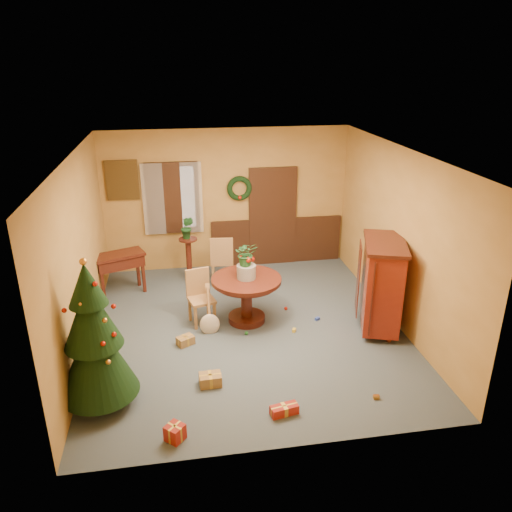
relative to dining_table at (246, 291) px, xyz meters
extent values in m
plane|color=#34444C|center=(-0.03, -0.26, -0.56)|extent=(5.50, 5.50, 0.00)
plane|color=silver|center=(-0.03, -0.26, 2.34)|extent=(5.50, 5.50, 0.00)
plane|color=olive|center=(-0.03, 2.49, 0.89)|extent=(5.00, 0.00, 5.00)
plane|color=olive|center=(-0.03, -3.01, 0.89)|extent=(5.00, 0.00, 5.00)
plane|color=olive|center=(-2.53, -0.26, 0.89)|extent=(0.00, 5.50, 5.50)
plane|color=olive|center=(2.47, -0.26, 0.89)|extent=(0.00, 5.50, 5.50)
cube|color=black|center=(1.02, 2.45, -0.06)|extent=(2.80, 0.06, 1.00)
cube|color=black|center=(0.92, 2.44, 0.49)|extent=(1.00, 0.08, 2.10)
cube|color=white|center=(0.92, 2.47, 0.44)|extent=(0.80, 0.03, 1.90)
cube|color=black|center=(-1.13, 2.44, 0.99)|extent=(1.05, 0.08, 1.45)
cube|color=white|center=(-1.13, 2.47, 0.99)|extent=(0.88, 0.03, 1.25)
cube|color=white|center=(-1.51, 2.39, 0.99)|extent=(0.42, 0.02, 1.45)
cube|color=white|center=(-0.75, 2.39, 0.99)|extent=(0.42, 0.02, 1.45)
torus|color=black|center=(0.22, 2.41, 1.14)|extent=(0.51, 0.11, 0.51)
cube|color=#4C3819|center=(-2.08, 2.45, 1.39)|extent=(0.62, 0.05, 0.78)
cube|color=gray|center=(-2.08, 2.48, 1.39)|extent=(0.48, 0.02, 0.62)
cylinder|color=black|center=(0.00, 0.00, 0.21)|extent=(1.16, 1.16, 0.06)
cylinder|color=black|center=(0.00, 0.00, 0.15)|extent=(1.04, 1.04, 0.04)
cylinder|color=black|center=(0.00, 0.00, -0.17)|extent=(0.19, 0.19, 0.64)
cylinder|color=black|center=(0.00, 0.00, -0.51)|extent=(0.62, 0.62, 0.10)
cylinder|color=slate|center=(0.00, 0.00, 0.36)|extent=(0.31, 0.31, 0.23)
imported|color=#1E4C23|center=(0.00, 0.00, 0.67)|extent=(0.37, 0.32, 0.41)
cube|color=olive|center=(-0.75, 0.05, -0.13)|extent=(0.49, 0.49, 0.05)
cube|color=olive|center=(-0.79, 0.23, 0.13)|extent=(0.40, 0.14, 0.48)
cube|color=olive|center=(-0.63, 0.25, -0.35)|extent=(0.05, 0.05, 0.41)
cube|color=olive|center=(-0.95, 0.17, -0.35)|extent=(0.05, 0.05, 0.41)
cube|color=olive|center=(-0.55, -0.06, -0.35)|extent=(0.05, 0.05, 0.41)
cube|color=olive|center=(-0.87, -0.14, -0.35)|extent=(0.05, 0.05, 0.41)
cube|color=olive|center=(-0.25, 1.60, -0.09)|extent=(0.48, 0.48, 0.05)
cube|color=olive|center=(-0.27, 1.41, 0.19)|extent=(0.44, 0.08, 0.52)
cube|color=olive|center=(-0.44, 1.44, -0.34)|extent=(0.05, 0.05, 0.45)
cube|color=olive|center=(-0.09, 1.41, -0.34)|extent=(0.05, 0.05, 0.45)
cube|color=olive|center=(-0.41, 1.80, -0.34)|extent=(0.05, 0.05, 0.45)
cube|color=olive|center=(-0.06, 1.76, -0.34)|extent=(0.05, 0.05, 0.45)
cylinder|color=black|center=(-0.88, 1.74, -0.11)|extent=(0.11, 0.11, 0.89)
cylinder|color=black|center=(-0.88, 1.74, 0.34)|extent=(0.36, 0.36, 0.03)
imported|color=#19471E|center=(-0.88, 1.74, 0.59)|extent=(0.31, 0.29, 0.45)
cylinder|color=#382111|center=(-2.18, -1.82, -0.45)|extent=(0.13, 0.13, 0.22)
cone|color=black|center=(-2.18, -1.82, 0.21)|extent=(0.99, 0.99, 1.17)
cone|color=black|center=(-2.18, -1.82, 0.75)|extent=(0.72, 0.72, 0.86)
cone|color=black|center=(-2.18, -1.82, 1.15)|extent=(0.47, 0.47, 0.54)
sphere|color=gold|center=(-2.18, -1.82, 1.44)|extent=(0.09, 0.09, 0.09)
cube|color=black|center=(-2.18, 1.45, 0.22)|extent=(1.01, 0.75, 0.05)
cube|color=black|center=(-2.18, 1.45, 0.08)|extent=(0.95, 0.69, 0.19)
cube|color=black|center=(-2.56, 1.45, -0.19)|extent=(0.17, 0.32, 0.75)
cube|color=black|center=(-1.79, 1.45, -0.19)|extent=(0.17, 0.32, 0.75)
cube|color=#5E150A|center=(2.12, -0.56, 0.22)|extent=(0.87, 1.23, 1.38)
cube|color=black|center=(2.12, -0.56, 0.93)|extent=(0.96, 1.32, 0.06)
cylinder|color=black|center=(2.12, -1.03, -0.51)|extent=(0.08, 0.08, 0.10)
cylinder|color=black|center=(2.12, -0.09, -0.51)|extent=(0.08, 0.08, 0.10)
cube|color=brown|center=(-0.76, -1.68, -0.48)|extent=(0.31, 0.23, 0.16)
cube|color=gold|center=(-0.76, -1.68, -0.48)|extent=(0.31, 0.04, 0.16)
cube|color=gold|center=(-0.76, -1.68, -0.48)|extent=(0.05, 0.23, 0.16)
cube|color=maroon|center=(-1.25, -2.66, -0.46)|extent=(0.28, 0.28, 0.20)
cube|color=gold|center=(-1.25, -2.66, -0.46)|extent=(0.17, 0.15, 0.20)
cube|color=gold|center=(-1.25, -2.66, -0.46)|extent=(0.15, 0.17, 0.20)
cube|color=brown|center=(-1.06, -0.58, -0.49)|extent=(0.31, 0.28, 0.14)
cube|color=gold|center=(-1.06, -0.58, -0.49)|extent=(0.24, 0.15, 0.14)
cube|color=gold|center=(-1.06, -0.58, -0.49)|extent=(0.12, 0.17, 0.14)
cube|color=maroon|center=(0.11, -2.44, -0.50)|extent=(0.37, 0.21, 0.12)
cube|color=gold|center=(0.11, -2.44, -0.50)|extent=(0.36, 0.09, 0.13)
cube|color=gold|center=(0.11, -2.44, -0.50)|extent=(0.08, 0.15, 0.13)
cube|color=#2843B0|center=(1.20, -0.18, -0.54)|extent=(0.09, 0.08, 0.05)
sphere|color=#227E2D|center=(-0.07, -0.46, -0.53)|extent=(0.06, 0.06, 0.06)
cube|color=gold|center=(0.71, -0.48, -0.54)|extent=(0.08, 0.09, 0.05)
sphere|color=red|center=(0.74, 0.27, -0.53)|extent=(0.06, 0.06, 0.06)
cube|color=gold|center=(1.38, -2.34, -0.54)|extent=(0.08, 0.05, 0.05)
camera|label=1|loc=(-1.08, -7.41, 3.66)|focal=35.00mm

